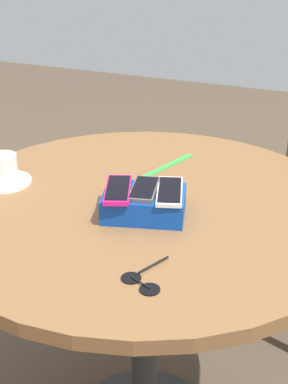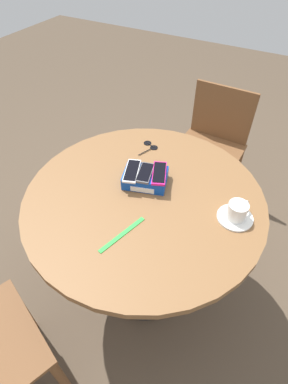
{
  "view_description": "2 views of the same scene",
  "coord_description": "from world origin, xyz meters",
  "px_view_note": "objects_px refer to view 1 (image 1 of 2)",
  "views": [
    {
      "loc": [
        -0.47,
        1.02,
        1.3
      ],
      "look_at": [
        0.0,
        0.0,
        0.76
      ],
      "focal_mm": 50.0,
      "sensor_mm": 36.0,
      "label": 1
    },
    {
      "loc": [
        0.41,
        -0.74,
        1.61
      ],
      "look_at": [
        0.0,
        0.0,
        0.76
      ],
      "focal_mm": 28.0,
      "sensor_mm": 36.0,
      "label": 2
    }
  ],
  "objects_px": {
    "saucer": "(4,182)",
    "round_table": "(144,243)",
    "phone_white": "(170,191)",
    "coffee_cup": "(2,168)",
    "phone_box": "(144,204)",
    "lanyard_strap": "(167,166)",
    "phone_gray": "(144,189)",
    "phone_magenta": "(118,189)",
    "sunglasses": "(142,281)"
  },
  "relations": [
    {
      "from": "round_table",
      "to": "coffee_cup",
      "type": "xyz_separation_m",
      "value": [
        0.36,
        0.06,
        0.16
      ]
    },
    {
      "from": "phone_box",
      "to": "coffee_cup",
      "type": "relative_size",
      "value": 2.11
    },
    {
      "from": "saucer",
      "to": "coffee_cup",
      "type": "xyz_separation_m",
      "value": [
        0.0,
        0.0,
        0.04
      ]
    },
    {
      "from": "phone_box",
      "to": "lanyard_strap",
      "type": "xyz_separation_m",
      "value": [
        0.06,
        -0.28,
        -0.03
      ]
    },
    {
      "from": "phone_magenta",
      "to": "lanyard_strap",
      "type": "height_order",
      "value": "phone_magenta"
    },
    {
      "from": "phone_white",
      "to": "saucer",
      "type": "distance_m",
      "value": 0.45
    },
    {
      "from": "phone_white",
      "to": "phone_gray",
      "type": "bearing_deg",
      "value": 15.41
    },
    {
      "from": "phone_white",
      "to": "coffee_cup",
      "type": "xyz_separation_m",
      "value": [
        0.44,
        0.01,
        -0.02
      ]
    },
    {
      "from": "round_table",
      "to": "phone_box",
      "type": "xyz_separation_m",
      "value": [
        -0.03,
        0.07,
        0.15
      ]
    },
    {
      "from": "coffee_cup",
      "to": "phone_white",
      "type": "bearing_deg",
      "value": -178.29
    },
    {
      "from": "coffee_cup",
      "to": "phone_magenta",
      "type": "bearing_deg",
      "value": 175.32
    },
    {
      "from": "phone_box",
      "to": "phone_gray",
      "type": "relative_size",
      "value": 1.56
    },
    {
      "from": "phone_white",
      "to": "phone_gray",
      "type": "distance_m",
      "value": 0.06
    },
    {
      "from": "phone_gray",
      "to": "lanyard_strap",
      "type": "xyz_separation_m",
      "value": [
        0.06,
        -0.27,
        -0.06
      ]
    },
    {
      "from": "phone_white",
      "to": "round_table",
      "type": "bearing_deg",
      "value": -30.34
    },
    {
      "from": "saucer",
      "to": "lanyard_strap",
      "type": "relative_size",
      "value": 0.64
    },
    {
      "from": "round_table",
      "to": "saucer",
      "type": "xyz_separation_m",
      "value": [
        0.36,
        0.06,
        0.12
      ]
    },
    {
      "from": "lanyard_strap",
      "to": "sunglasses",
      "type": "xyz_separation_m",
      "value": [
        -0.16,
        0.51,
        0.0
      ]
    },
    {
      "from": "phone_white",
      "to": "sunglasses",
      "type": "relative_size",
      "value": 1.21
    },
    {
      "from": "saucer",
      "to": "coffee_cup",
      "type": "height_order",
      "value": "coffee_cup"
    },
    {
      "from": "phone_magenta",
      "to": "coffee_cup",
      "type": "height_order",
      "value": "coffee_cup"
    },
    {
      "from": "phone_magenta",
      "to": "saucer",
      "type": "distance_m",
      "value": 0.34
    },
    {
      "from": "saucer",
      "to": "sunglasses",
      "type": "distance_m",
      "value": 0.55
    },
    {
      "from": "round_table",
      "to": "phone_gray",
      "type": "distance_m",
      "value": 0.19
    },
    {
      "from": "phone_box",
      "to": "lanyard_strap",
      "type": "distance_m",
      "value": 0.29
    },
    {
      "from": "saucer",
      "to": "coffee_cup",
      "type": "relative_size",
      "value": 1.38
    },
    {
      "from": "round_table",
      "to": "lanyard_strap",
      "type": "bearing_deg",
      "value": -82.83
    },
    {
      "from": "phone_gray",
      "to": "phone_magenta",
      "type": "distance_m",
      "value": 0.06
    },
    {
      "from": "phone_box",
      "to": "coffee_cup",
      "type": "xyz_separation_m",
      "value": [
        0.39,
        -0.01,
        0.02
      ]
    },
    {
      "from": "phone_white",
      "to": "phone_gray",
      "type": "height_order",
      "value": "phone_gray"
    },
    {
      "from": "phone_magenta",
      "to": "saucer",
      "type": "xyz_separation_m",
      "value": [
        0.34,
        -0.03,
        -0.06
      ]
    },
    {
      "from": "coffee_cup",
      "to": "sunglasses",
      "type": "height_order",
      "value": "coffee_cup"
    },
    {
      "from": "phone_magenta",
      "to": "lanyard_strap",
      "type": "distance_m",
      "value": 0.31
    },
    {
      "from": "round_table",
      "to": "lanyard_strap",
      "type": "height_order",
      "value": "lanyard_strap"
    },
    {
      "from": "phone_box",
      "to": "saucer",
      "type": "xyz_separation_m",
      "value": [
        0.39,
        -0.01,
        -0.02
      ]
    },
    {
      "from": "phone_white",
      "to": "phone_magenta",
      "type": "xyz_separation_m",
      "value": [
        0.11,
        0.04,
        0.0
      ]
    },
    {
      "from": "phone_gray",
      "to": "saucer",
      "type": "height_order",
      "value": "phone_gray"
    },
    {
      "from": "phone_box",
      "to": "sunglasses",
      "type": "height_order",
      "value": "phone_box"
    },
    {
      "from": "coffee_cup",
      "to": "sunglasses",
      "type": "relative_size",
      "value": 0.77
    },
    {
      "from": "phone_white",
      "to": "phone_magenta",
      "type": "relative_size",
      "value": 1.02
    },
    {
      "from": "phone_white",
      "to": "sunglasses",
      "type": "height_order",
      "value": "phone_white"
    },
    {
      "from": "saucer",
      "to": "round_table",
      "type": "bearing_deg",
      "value": -170.45
    },
    {
      "from": "round_table",
      "to": "coffee_cup",
      "type": "relative_size",
      "value": 9.99
    },
    {
      "from": "round_table",
      "to": "phone_white",
      "type": "height_order",
      "value": "phone_white"
    },
    {
      "from": "round_table",
      "to": "phone_white",
      "type": "bearing_deg",
      "value": 149.66
    },
    {
      "from": "phone_white",
      "to": "lanyard_strap",
      "type": "height_order",
      "value": "phone_white"
    },
    {
      "from": "phone_white",
      "to": "lanyard_strap",
      "type": "bearing_deg",
      "value": -66.95
    },
    {
      "from": "phone_white",
      "to": "phone_magenta",
      "type": "distance_m",
      "value": 0.11
    },
    {
      "from": "sunglasses",
      "to": "coffee_cup",
      "type": "bearing_deg",
      "value": -26.15
    },
    {
      "from": "lanyard_strap",
      "to": "phone_magenta",
      "type": "bearing_deg",
      "value": 90.93
    }
  ]
}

